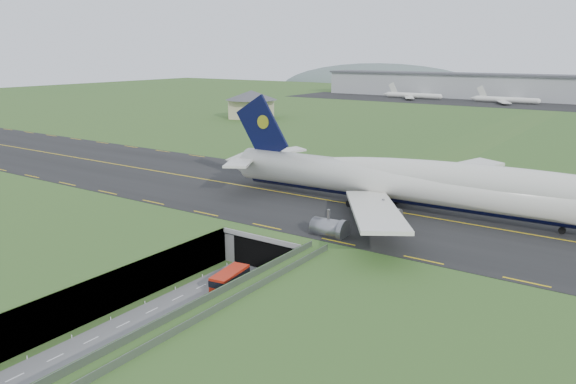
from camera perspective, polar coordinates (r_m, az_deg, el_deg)
The scene contains 10 objects.
ground at distance 88.29m, azimuth -5.78°, elevation -9.51°, with size 900.00×900.00×0.00m, color #305A24.
airfield_deck at distance 87.13m, azimuth -5.83°, elevation -7.70°, with size 800.00×800.00×6.00m, color gray.
trench_road at distance 83.21m, azimuth -9.17°, elevation -11.09°, with size 12.00×75.00×0.20m, color slate.
taxiway at distance 111.99m, azimuth 5.06°, elevation -1.03°, with size 800.00×44.00×0.18m, color black.
tunnel_portal at distance 99.51m, azimuth 0.39°, elevation -4.60°, with size 17.00×22.30×6.00m.
guideway at distance 66.54m, azimuth -9.31°, elevation -12.86°, with size 3.00×53.00×7.05m.
jumbo_jet at distance 105.06m, azimuth 15.02°, elevation 0.65°, with size 100.50×63.56×21.04m.
shuttle_tram at distance 86.21m, azimuth -5.93°, elevation -8.91°, with size 3.90×7.79×3.04m.
service_building at distance 251.77m, azimuth -3.73°, elevation 9.13°, with size 27.95×27.95×12.42m.
cargo_terminal at distance 365.29m, azimuth 26.41°, elevation 9.37°, with size 320.00×67.00×15.60m.
Camera 1 is at (52.68, -61.40, 35.36)m, focal length 35.00 mm.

